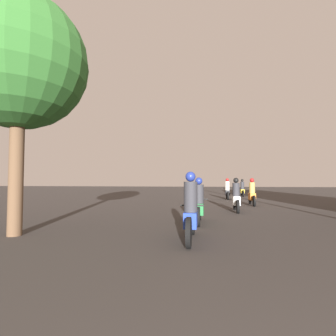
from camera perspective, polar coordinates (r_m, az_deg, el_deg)
name	(u,v)px	position (r m, az deg, el deg)	size (l,w,h in m)	color
motorcycle_blue	(191,213)	(6.33, 4.98, -9.73)	(0.60, 2.08, 1.64)	black
motorcycle_green	(199,205)	(8.90, 6.76, -7.98)	(0.60, 1.97, 1.53)	black
motorcycle_white	(236,198)	(12.50, 14.59, -6.35)	(0.60, 2.07, 1.55)	black
motorcycle_orange	(252,194)	(15.84, 17.81, -5.51)	(0.60, 2.03, 1.55)	black
motorcycle_black	(227,191)	(20.42, 12.79, -4.88)	(0.60, 1.97, 1.59)	black
motorcycle_yellow	(242,189)	(24.35, 15.86, -4.51)	(0.60, 1.84, 1.55)	black
street_tree	(19,63)	(8.50, -29.68, 19.26)	(3.57, 3.57, 6.37)	brown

